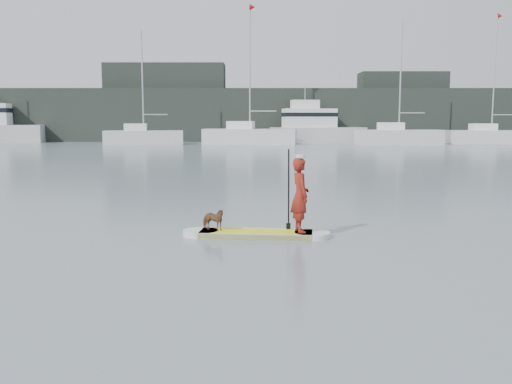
{
  "coord_description": "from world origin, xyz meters",
  "views": [
    {
      "loc": [
        0.78,
        -14.44,
        2.61
      ],
      "look_at": [
        0.77,
        -1.96,
        1.0
      ],
      "focal_mm": 40.0,
      "sensor_mm": 36.0,
      "label": 1
    }
  ],
  "objects_px": {
    "paddleboard": "(256,234)",
    "motor_yacht_a": "(314,127)",
    "dog": "(213,219)",
    "sailboat_c": "(143,136)",
    "sailboat_f": "(490,135)",
    "paddler": "(300,195)",
    "sailboat_e": "(398,136)",
    "sailboat_d": "(249,135)"
  },
  "relations": [
    {
      "from": "paddler",
      "to": "sailboat_d",
      "type": "bearing_deg",
      "value": -10.73
    },
    {
      "from": "sailboat_d",
      "to": "motor_yacht_a",
      "type": "bearing_deg",
      "value": 37.81
    },
    {
      "from": "paddler",
      "to": "motor_yacht_a",
      "type": "xyz_separation_m",
      "value": [
        5.3,
        49.86,
        0.76
      ]
    },
    {
      "from": "sailboat_d",
      "to": "sailboat_c",
      "type": "bearing_deg",
      "value": -170.4
    },
    {
      "from": "sailboat_c",
      "to": "sailboat_e",
      "type": "xyz_separation_m",
      "value": [
        25.77,
        0.02,
        0.05
      ]
    },
    {
      "from": "motor_yacht_a",
      "to": "paddleboard",
      "type": "bearing_deg",
      "value": -107.7
    },
    {
      "from": "sailboat_d",
      "to": "dog",
      "type": "bearing_deg",
      "value": -82.69
    },
    {
      "from": "motor_yacht_a",
      "to": "dog",
      "type": "bearing_deg",
      "value": -108.81
    },
    {
      "from": "sailboat_e",
      "to": "motor_yacht_a",
      "type": "xyz_separation_m",
      "value": [
        -8.04,
        4.44,
        0.82
      ]
    },
    {
      "from": "sailboat_d",
      "to": "motor_yacht_a",
      "type": "relative_size",
      "value": 1.32
    },
    {
      "from": "paddler",
      "to": "dog",
      "type": "distance_m",
      "value": 2.03
    },
    {
      "from": "motor_yacht_a",
      "to": "paddler",
      "type": "bearing_deg",
      "value": -106.59
    },
    {
      "from": "paddleboard",
      "to": "sailboat_c",
      "type": "distance_m",
      "value": 46.74
    },
    {
      "from": "paddleboard",
      "to": "sailboat_f",
      "type": "xyz_separation_m",
      "value": [
        24.27,
        46.82,
        0.83
      ]
    },
    {
      "from": "paddler",
      "to": "sailboat_e",
      "type": "bearing_deg",
      "value": -29.25
    },
    {
      "from": "dog",
      "to": "sailboat_c",
      "type": "bearing_deg",
      "value": 39.32
    },
    {
      "from": "paddleboard",
      "to": "dog",
      "type": "bearing_deg",
      "value": 180.0
    },
    {
      "from": "sailboat_c",
      "to": "sailboat_e",
      "type": "distance_m",
      "value": 25.77
    },
    {
      "from": "sailboat_c",
      "to": "sailboat_d",
      "type": "height_order",
      "value": "sailboat_d"
    },
    {
      "from": "paddleboard",
      "to": "motor_yacht_a",
      "type": "distance_m",
      "value": 50.19
    },
    {
      "from": "sailboat_f",
      "to": "paddler",
      "type": "bearing_deg",
      "value": -111.53
    },
    {
      "from": "paddler",
      "to": "sailboat_f",
      "type": "distance_m",
      "value": 52.38
    },
    {
      "from": "dog",
      "to": "sailboat_c",
      "type": "distance_m",
      "value": 46.42
    },
    {
      "from": "sailboat_f",
      "to": "motor_yacht_a",
      "type": "bearing_deg",
      "value": 175.6
    },
    {
      "from": "paddleboard",
      "to": "sailboat_f",
      "type": "bearing_deg",
      "value": 67.88
    },
    {
      "from": "sailboat_d",
      "to": "sailboat_f",
      "type": "height_order",
      "value": "sailboat_d"
    },
    {
      "from": "sailboat_f",
      "to": "motor_yacht_a",
      "type": "distance_m",
      "value": 18.26
    },
    {
      "from": "paddleboard",
      "to": "sailboat_c",
      "type": "xyz_separation_m",
      "value": [
        -11.46,
        45.3,
        0.77
      ]
    },
    {
      "from": "sailboat_c",
      "to": "sailboat_e",
      "type": "bearing_deg",
      "value": -7.97
    },
    {
      "from": "sailboat_c",
      "to": "motor_yacht_a",
      "type": "relative_size",
      "value": 1.07
    },
    {
      "from": "paddleboard",
      "to": "sailboat_d",
      "type": "xyz_separation_m",
      "value": [
        -0.75,
        45.68,
        0.93
      ]
    },
    {
      "from": "sailboat_f",
      "to": "motor_yacht_a",
      "type": "height_order",
      "value": "sailboat_f"
    },
    {
      "from": "dog",
      "to": "sailboat_d",
      "type": "relative_size",
      "value": 0.04
    },
    {
      "from": "paddleboard",
      "to": "motor_yacht_a",
      "type": "bearing_deg",
      "value": 88.1
    },
    {
      "from": "sailboat_c",
      "to": "motor_yacht_a",
      "type": "distance_m",
      "value": 18.31
    },
    {
      "from": "paddler",
      "to": "sailboat_f",
      "type": "height_order",
      "value": "sailboat_f"
    },
    {
      "from": "paddler",
      "to": "sailboat_e",
      "type": "height_order",
      "value": "sailboat_e"
    },
    {
      "from": "paddler",
      "to": "sailboat_e",
      "type": "xyz_separation_m",
      "value": [
        13.34,
        45.41,
        -0.06
      ]
    },
    {
      "from": "paddleboard",
      "to": "dog",
      "type": "relative_size",
      "value": 5.59
    },
    {
      "from": "paddler",
      "to": "sailboat_c",
      "type": "xyz_separation_m",
      "value": [
        -12.43,
        45.39,
        -0.11
      ]
    },
    {
      "from": "paddleboard",
      "to": "paddler",
      "type": "distance_m",
      "value": 1.31
    },
    {
      "from": "sailboat_c",
      "to": "sailboat_e",
      "type": "relative_size",
      "value": 0.92
    }
  ]
}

